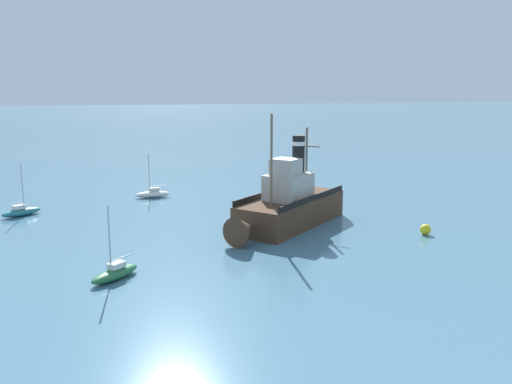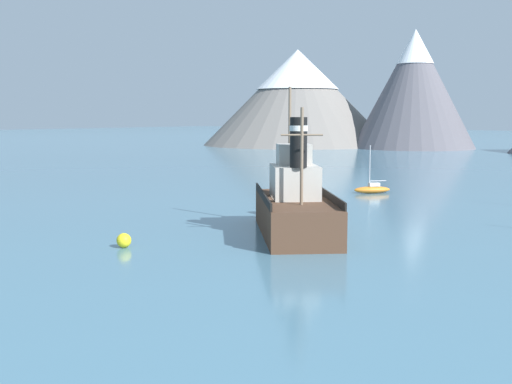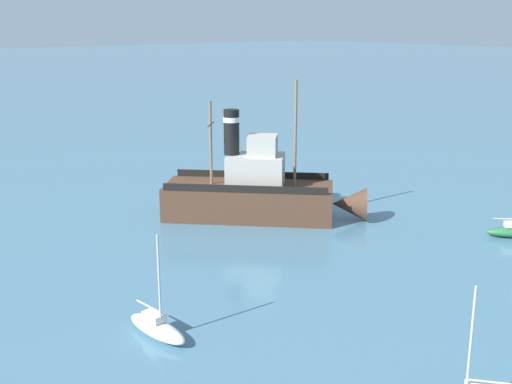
% 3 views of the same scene
% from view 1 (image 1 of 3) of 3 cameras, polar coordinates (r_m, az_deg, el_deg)
% --- Properties ---
extents(ground_plane, '(600.00, 600.00, 0.00)m').
position_cam_1_polar(ground_plane, '(47.26, 4.17, -3.68)').
color(ground_plane, '#477289').
extents(old_tugboat, '(12.35, 12.78, 9.90)m').
position_cam_1_polar(old_tugboat, '(46.99, 3.34, -1.46)').
color(old_tugboat, '#4C3323').
rests_on(old_tugboat, ground).
extents(sailboat_teal, '(3.19, 3.68, 4.90)m').
position_cam_1_polar(sailboat_teal, '(55.55, -23.48, -1.89)').
color(sailboat_teal, '#23757A').
rests_on(sailboat_teal, ground).
extents(sailboat_white, '(1.40, 3.88, 4.90)m').
position_cam_1_polar(sailboat_white, '(60.29, -10.82, -0.17)').
color(sailboat_white, white).
rests_on(sailboat_white, ground).
extents(sailboat_green, '(3.48, 3.45, 4.90)m').
position_cam_1_polar(sailboat_green, '(35.83, -14.62, -8.23)').
color(sailboat_green, '#286B3D').
rests_on(sailboat_green, ground).
extents(mooring_buoy, '(0.88, 0.88, 0.88)m').
position_cam_1_polar(mooring_buoy, '(46.79, 17.40, -3.77)').
color(mooring_buoy, yellow).
rests_on(mooring_buoy, ground).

